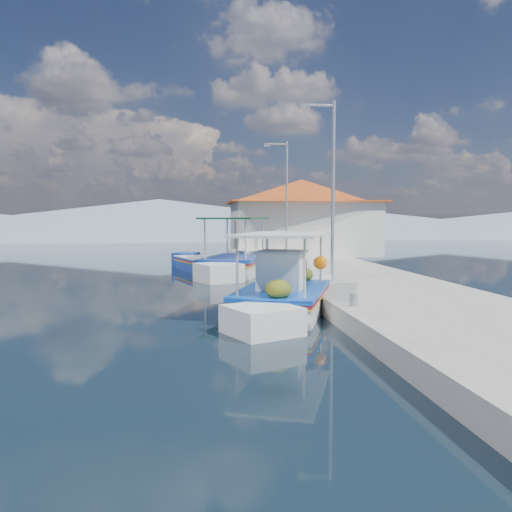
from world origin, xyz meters
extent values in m
plane|color=black|center=(0.00, 0.00, 0.00)|extent=(160.00, 160.00, 0.00)
cube|color=#B0ADA5|center=(5.90, 6.00, 0.25)|extent=(5.00, 44.00, 0.50)
cylinder|color=#A5A8AD|center=(3.80, -3.00, 0.65)|extent=(0.20, 0.20, 0.30)
cylinder|color=#A5A8AD|center=(3.80, 2.00, 0.65)|extent=(0.20, 0.20, 0.30)
cylinder|color=#A5A8AD|center=(3.80, 8.00, 0.65)|extent=(0.20, 0.20, 0.30)
cylinder|color=#A5A8AD|center=(3.80, 14.00, 0.65)|extent=(0.20, 0.20, 0.30)
cube|color=white|center=(2.41, -1.05, 0.21)|extent=(3.37, 4.58, 0.90)
cube|color=white|center=(1.47, 1.51, 0.32)|extent=(1.99, 1.99, 1.00)
cube|color=white|center=(3.32, -3.53, 0.21)|extent=(1.94, 1.94, 0.85)
cube|color=#0E4BB8|center=(2.41, -1.05, 0.63)|extent=(3.47, 4.72, 0.06)
cube|color=maroon|center=(2.41, -1.05, 0.55)|extent=(3.47, 4.72, 0.05)
cube|color=yellow|center=(2.41, -1.05, 0.48)|extent=(3.47, 4.72, 0.04)
cube|color=#0E4BB8|center=(2.41, -1.05, 0.69)|extent=(3.48, 4.69, 0.05)
cube|color=brown|center=(2.41, -1.05, 0.66)|extent=(3.19, 4.45, 0.05)
cube|color=white|center=(2.51, -1.32, 1.18)|extent=(1.50, 1.55, 1.04)
cube|color=silver|center=(2.51, -1.32, 1.73)|extent=(1.63, 1.68, 0.06)
cylinder|color=beige|center=(1.03, 0.29, 1.42)|extent=(0.07, 0.07, 1.52)
cylinder|color=beige|center=(2.60, 0.86, 1.42)|extent=(0.07, 0.07, 1.52)
cylinder|color=beige|center=(2.22, -2.96, 1.42)|extent=(0.07, 0.07, 1.52)
cylinder|color=beige|center=(3.79, -2.39, 1.42)|extent=(0.07, 0.07, 1.52)
cube|color=silver|center=(2.41, -1.05, 2.18)|extent=(3.47, 4.62, 0.07)
ellipsoid|color=#484F15|center=(1.60, 0.07, 0.93)|extent=(0.72, 0.79, 0.54)
ellipsoid|color=#484F15|center=(2.06, 0.74, 0.89)|extent=(0.61, 0.67, 0.46)
ellipsoid|color=#484F15|center=(3.17, -2.59, 0.91)|extent=(0.64, 0.71, 0.48)
sphere|color=orange|center=(3.11, -0.19, 1.37)|extent=(0.38, 0.38, 0.38)
cube|color=white|center=(1.84, 8.84, 0.25)|extent=(3.54, 4.74, 1.08)
cube|color=white|center=(0.90, 11.52, 0.39)|extent=(2.19, 2.19, 1.19)
cube|color=white|center=(2.74, 6.24, 0.25)|extent=(2.13, 2.13, 1.02)
cube|color=#0E4BB8|center=(1.84, 8.84, 0.75)|extent=(3.65, 4.89, 0.07)
cube|color=maroon|center=(1.84, 8.84, 0.66)|extent=(3.65, 4.89, 0.06)
cube|color=yellow|center=(1.84, 8.84, 0.58)|extent=(3.65, 4.89, 0.05)
cube|color=#19369A|center=(1.84, 8.84, 0.83)|extent=(3.66, 4.85, 0.06)
cube|color=brown|center=(1.84, 8.84, 0.80)|extent=(3.34, 4.60, 0.06)
cylinder|color=beige|center=(0.39, 10.22, 1.71)|extent=(0.08, 0.08, 1.82)
cylinder|color=beige|center=(2.11, 10.82, 1.71)|extent=(0.08, 0.08, 1.82)
cylinder|color=beige|center=(1.56, 6.86, 1.71)|extent=(0.08, 0.08, 1.82)
cylinder|color=beige|center=(3.28, 7.46, 1.71)|extent=(0.08, 0.08, 1.82)
cube|color=#0C3C1F|center=(1.84, 8.84, 2.62)|extent=(3.65, 4.78, 0.08)
cube|color=#19369A|center=(0.13, 11.18, 0.20)|extent=(2.53, 3.40, 0.85)
cube|color=#19369A|center=(0.81, 13.09, 0.30)|extent=(1.54, 1.54, 0.93)
cube|color=#19369A|center=(-0.53, 9.33, 0.20)|extent=(1.49, 1.49, 0.80)
cube|color=#0E4BB8|center=(0.13, 11.18, 0.59)|extent=(2.60, 3.50, 0.05)
cube|color=maroon|center=(0.13, 11.18, 0.52)|extent=(2.60, 3.50, 0.04)
cube|color=yellow|center=(0.13, 11.18, 0.45)|extent=(2.60, 3.50, 0.04)
cube|color=white|center=(0.13, 11.18, 0.65)|extent=(2.61, 3.47, 0.04)
cube|color=brown|center=(0.13, 11.18, 0.62)|extent=(2.39, 3.30, 0.04)
cube|color=silver|center=(6.20, 15.00, 2.00)|extent=(8.00, 6.00, 3.00)
cube|color=#A93A17|center=(6.20, 15.00, 3.55)|extent=(8.64, 6.48, 0.10)
pyramid|color=#A93A17|center=(6.20, 15.00, 4.20)|extent=(10.49, 10.49, 1.40)
cube|color=brown|center=(2.22, 14.00, 1.50)|extent=(0.06, 1.00, 2.00)
cube|color=#0E4BB8|center=(2.22, 16.50, 2.10)|extent=(0.06, 1.20, 0.90)
cylinder|color=#A5A8AD|center=(4.60, 2.00, 3.50)|extent=(0.12, 0.12, 6.00)
cylinder|color=#A5A8AD|center=(4.10, 2.00, 6.35)|extent=(1.00, 0.08, 0.08)
cube|color=#A5A8AD|center=(3.60, 2.00, 6.30)|extent=(0.30, 0.14, 0.14)
cylinder|color=#A5A8AD|center=(4.60, 11.00, 3.50)|extent=(0.12, 0.12, 6.00)
cylinder|color=#A5A8AD|center=(4.10, 11.00, 6.35)|extent=(1.00, 0.08, 0.08)
cube|color=#A5A8AD|center=(3.60, 11.00, 6.30)|extent=(0.30, 0.14, 0.14)
cone|color=gray|center=(-5.00, 56.00, 2.45)|extent=(96.00, 96.00, 5.50)
cone|color=gray|center=(25.00, 56.00, 1.60)|extent=(76.80, 76.80, 3.80)
camera|label=1|loc=(0.06, -14.96, 2.62)|focal=36.19mm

